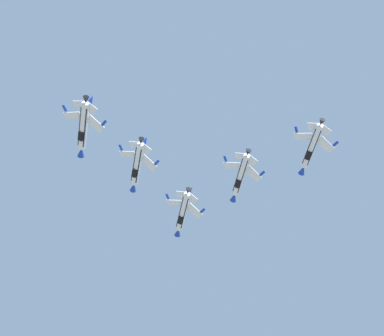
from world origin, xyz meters
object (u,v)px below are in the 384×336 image
at_px(fighter_jet_left_wing, 137,165).
at_px(fighter_jet_right_outer, 312,147).
at_px(fighter_jet_lead, 183,212).
at_px(fighter_jet_right_wing, 241,176).
at_px(fighter_jet_left_outer, 83,127).

bearing_deg(fighter_jet_left_wing, fighter_jet_right_outer, -16.68).
bearing_deg(fighter_jet_right_outer, fighter_jet_left_wing, 163.32).
relative_size(fighter_jet_lead, fighter_jet_right_wing, 1.00).
bearing_deg(fighter_jet_left_outer, fighter_jet_left_wing, 39.53).
distance_m(fighter_jet_left_outer, fighter_jet_right_outer, 52.23).
height_order(fighter_jet_left_wing, fighter_jet_left_outer, fighter_jet_left_wing).
distance_m(fighter_jet_left_wing, fighter_jet_right_outer, 40.89).
height_order(fighter_jet_left_outer, fighter_jet_right_outer, fighter_jet_right_outer).
bearing_deg(fighter_jet_lead, fighter_jet_right_outer, -41.82).
relative_size(fighter_jet_left_wing, fighter_jet_left_outer, 1.00).
bearing_deg(fighter_jet_lead, fighter_jet_right_wing, -46.87).
bearing_deg(fighter_jet_right_outer, fighter_jet_right_wing, 143.01).
relative_size(fighter_jet_right_wing, fighter_jet_right_outer, 1.00).
distance_m(fighter_jet_right_wing, fighter_jet_right_outer, 17.98).
xyz_separation_m(fighter_jet_left_outer, fighter_jet_right_outer, (49.87, 14.92, 4.28)).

